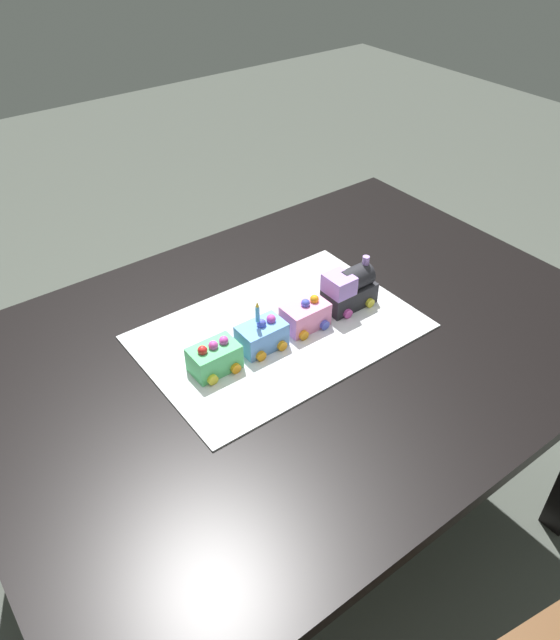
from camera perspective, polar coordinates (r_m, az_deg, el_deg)
ground_plane at (r=1.89m, az=1.47°, el=-19.22°), size 8.00×8.00×0.00m
dining_table at (r=1.40m, az=1.88°, el=-5.09°), size 1.40×1.00×0.74m
cake_board at (r=1.35m, az=0.00°, el=-1.07°), size 0.60×0.40×0.00m
cake_locomotive at (r=1.40m, az=6.51°, el=2.96°), size 0.14×0.08×0.12m
cake_car_hopper_bubblegum at (r=1.34m, az=2.39°, el=0.45°), size 0.10×0.08×0.07m
cake_car_gondola_sky_blue at (r=1.29m, az=-1.71°, el=-1.47°), size 0.10×0.08×0.07m
cake_car_flatbed_mint_green at (r=1.24m, az=-6.18°, el=-3.53°), size 0.10×0.08×0.07m
birthday_candle at (r=1.24m, az=-2.13°, el=0.75°), size 0.01×0.01×0.05m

